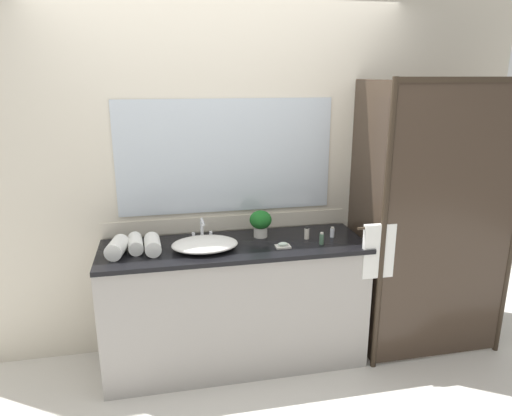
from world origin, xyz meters
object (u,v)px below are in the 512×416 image
Objects in this scene: soap_dish at (283,245)px; rolled_towel_near_edge at (117,247)px; rolled_towel_far_edge at (153,245)px; amenity_bottle_shampoo at (307,233)px; rolled_towel_middle at (135,244)px; sink_basin at (205,244)px; faucet at (202,233)px; amenity_bottle_lotion at (332,232)px; potted_plant at (261,222)px; amenity_bottle_body_wash at (322,239)px.

soap_dish is 0.49× the size of rolled_towel_near_edge.
rolled_towel_near_edge is 0.22m from rolled_towel_far_edge.
amenity_bottle_shampoo is 0.39× the size of rolled_towel_middle.
faucet is (0.00, 0.17, 0.02)m from sink_basin.
amenity_bottle_lotion is 0.84× the size of amenity_bottle_shampoo.
amenity_bottle_shampoo is at bearing 4.27° from sink_basin.
potted_plant is at bearing 11.18° from rolled_towel_far_edge.
potted_plant reaches higher than rolled_towel_far_edge.
rolled_towel_far_edge is (0.22, 0.02, -0.00)m from rolled_towel_near_edge.
amenity_bottle_shampoo reaches higher than sink_basin.
sink_basin is 5.15× the size of amenity_bottle_body_wash.
faucet is 1.92× the size of amenity_bottle_shampoo.
rolled_towel_near_edge is at bearing -162.95° from faucet.
amenity_bottle_lotion is at bearing 2.11° from rolled_towel_near_edge.
potted_plant is 0.77m from rolled_towel_far_edge.
rolled_towel_far_edge is at bearing -25.92° from rolled_towel_middle.
rolled_towel_far_edge reaches higher than amenity_bottle_body_wash.
amenity_bottle_lotion is at bearing 3.39° from sink_basin.
soap_dish is at bearing -3.99° from rolled_towel_near_edge.
rolled_towel_near_edge reaches higher than amenity_bottle_body_wash.
potted_plant is at bearing 9.69° from rolled_towel_near_edge.
potted_plant is at bearing 167.33° from amenity_bottle_lotion.
rolled_towel_far_edge is (-1.12, 0.09, 0.01)m from amenity_bottle_body_wash.
rolled_towel_far_edge is at bearing 4.52° from rolled_towel_near_edge.
faucet is at bearing 24.51° from rolled_towel_far_edge.
amenity_bottle_shampoo is 1.28m from rolled_towel_near_edge.
rolled_towel_middle is at bearing -173.72° from potted_plant.
sink_basin is at bearing -2.96° from rolled_towel_far_edge.
amenity_bottle_shampoo is at bearing -9.21° from faucet.
amenity_bottle_lotion is 0.19m from amenity_bottle_shampoo.
faucet is 0.77× the size of rolled_towel_far_edge.
rolled_towel_far_edge is at bearing -178.32° from amenity_bottle_lotion.
soap_dish is (0.51, -0.25, -0.04)m from faucet.
rolled_towel_near_edge is at bearing -177.59° from amenity_bottle_shampoo.
faucet is 0.46m from rolled_towel_middle.
sink_basin is 2.13× the size of rolled_towel_near_edge.
potted_plant is at bearing 112.57° from soap_dish.
sink_basin is 4.38× the size of soap_dish.
faucet reaches higher than sink_basin.
faucet is 0.83× the size of rolled_towel_near_edge.
rolled_towel_near_edge reaches higher than rolled_towel_middle.
soap_dish is 0.44× the size of rolled_towel_middle.
amenity_bottle_body_wash reaches higher than amenity_bottle_lotion.
amenity_bottle_body_wash is at bearing 0.85° from soap_dish.
rolled_towel_middle reaches higher than amenity_bottle_lotion.
amenity_bottle_shampoo is at bearing 117.69° from amenity_bottle_body_wash.
rolled_towel_near_edge is at bearing -175.48° from rolled_towel_far_edge.
amenity_bottle_shampoo is (0.21, 0.13, 0.03)m from soap_dish.
sink_basin is 4.94× the size of amenity_bottle_shampoo.
rolled_towel_middle is at bearing 173.45° from amenity_bottle_body_wash.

